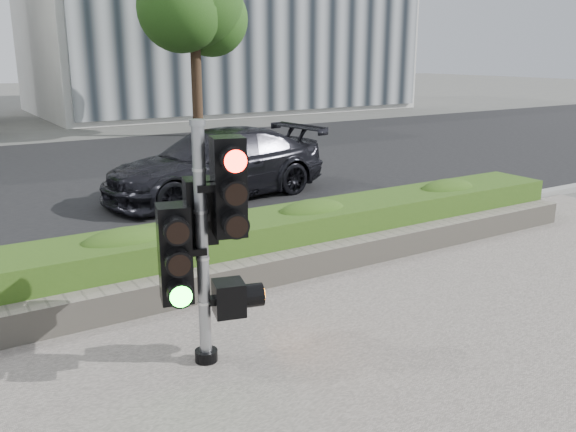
{
  "coord_description": "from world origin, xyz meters",
  "views": [
    {
      "loc": [
        -3.24,
        -4.36,
        2.86
      ],
      "look_at": [
        -0.13,
        0.6,
        1.28
      ],
      "focal_mm": 38.0,
      "sensor_mm": 36.0,
      "label": 1
    }
  ],
  "objects": [
    {
      "name": "stone_wall",
      "position": [
        0.0,
        1.9,
        0.2
      ],
      "size": [
        12.0,
        0.32,
        0.34
      ],
      "primitive_type": "cube",
      "color": "gray",
      "rests_on": "sidewalk"
    },
    {
      "name": "road",
      "position": [
        0.0,
        10.0,
        0.01
      ],
      "size": [
        60.0,
        13.0,
        0.02
      ],
      "primitive_type": "cube",
      "color": "black",
      "rests_on": "ground"
    },
    {
      "name": "hedge",
      "position": [
        0.0,
        2.55,
        0.37
      ],
      "size": [
        12.0,
        1.0,
        0.68
      ],
      "primitive_type": "cube",
      "color": "olive",
      "rests_on": "sidewalk"
    },
    {
      "name": "tree_right",
      "position": [
        5.48,
        15.55,
        4.48
      ],
      "size": [
        4.1,
        3.58,
        6.53
      ],
      "color": "black",
      "rests_on": "ground"
    },
    {
      "name": "traffic_signal",
      "position": [
        -1.08,
        0.51,
        1.29
      ],
      "size": [
        0.83,
        0.67,
        2.28
      ],
      "rotation": [
        0.0,
        0.0,
        -0.26
      ],
      "color": "black",
      "rests_on": "sidewalk"
    },
    {
      "name": "ground",
      "position": [
        0.0,
        0.0,
        0.0
      ],
      "size": [
        120.0,
        120.0,
        0.0
      ],
      "primitive_type": "plane",
      "color": "#51514C",
      "rests_on": "ground"
    },
    {
      "name": "curb",
      "position": [
        0.0,
        3.15,
        0.06
      ],
      "size": [
        60.0,
        0.25,
        0.12
      ],
      "primitive_type": "cube",
      "color": "gray",
      "rests_on": "ground"
    },
    {
      "name": "car_dark",
      "position": [
        1.94,
        6.6,
        0.7
      ],
      "size": [
        4.88,
        2.49,
        1.36
      ],
      "primitive_type": "imported",
      "rotation": [
        0.0,
        0.0,
        -1.44
      ],
      "color": "black",
      "rests_on": "road"
    }
  ]
}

